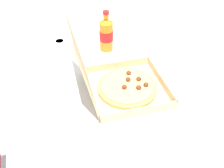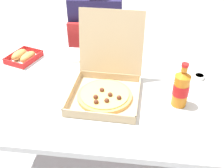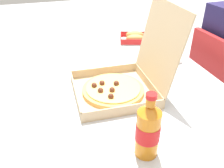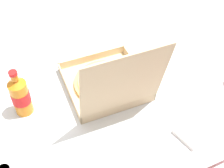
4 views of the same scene
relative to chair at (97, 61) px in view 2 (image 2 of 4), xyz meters
The scene contains 8 objects.
dining_table 0.70m from the chair, 78.89° to the right, with size 1.47×0.87×0.71m.
chair is the anchor object (origin of this frame).
diner_person 0.21m from the chair, 92.98° to the left, with size 0.37×0.42×1.15m.
pizza_box_open 0.79m from the chair, 76.56° to the right, with size 0.34×0.41×0.37m.
bread_side_box 0.63m from the chair, 130.16° to the right, with size 0.20×0.23×0.06m.
cola_bottle 0.97m from the chair, 55.18° to the right, with size 0.07×0.07×0.22m.
napkin_pile 0.45m from the chair, 95.22° to the right, with size 0.11×0.11×0.02m, color white.
dipping_sauce_cup 0.87m from the chair, 38.02° to the right, with size 0.06×0.06×0.02m.
Camera 2 is at (0.20, -1.12, 1.52)m, focal length 43.30 mm.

